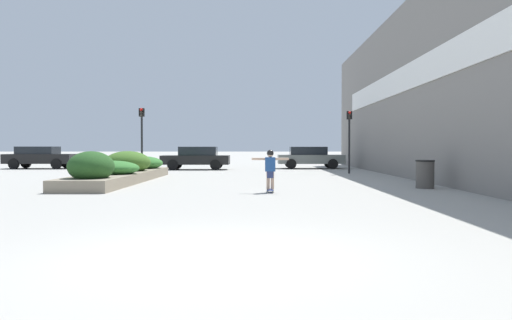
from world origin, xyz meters
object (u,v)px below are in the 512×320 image
Objects in this scene: trash_bin at (425,174)px; car_center_right at (196,157)px; car_leftmost at (310,157)px; skateboarder at (270,165)px; car_rightmost at (40,157)px; skateboard at (270,190)px; car_center_left at (477,157)px; traffic_light_right at (349,131)px; traffic_light_left at (142,129)px.

trash_bin is 17.69m from car_center_right.
car_leftmost is 7.73m from car_center_right.
skateboarder is at bearing -9.81° from car_leftmost.
skateboarder is 0.28× the size of car_rightmost.
car_center_right is at bearing 106.82° from skateboard.
traffic_light_right reaches higher than car_center_left.
traffic_light_left is (-6.71, 10.77, 1.55)m from skateboarder.
skateboard is at bearing -38.47° from car_center_left.
skateboarder is at bearing -164.68° from car_center_right.
car_leftmost is at bearing 36.07° from traffic_light_left.
skateboard is 18.20m from car_leftmost.
traffic_light_left is at bearing -176.22° from traffic_light_right.
trash_bin is 0.23× the size of car_center_right.
car_center_left is at bearing 93.31° from car_leftmost.
traffic_light_left is at bearing -69.99° from car_center_left.
trash_bin is at bearing -28.55° from car_center_left.
skateboard is 0.20× the size of traffic_light_right.
car_leftmost reaches higher than skateboard.
car_center_left is at bearing 53.03° from skateboard.
skateboard is 23.31m from car_rightmost.
car_leftmost is at bearing 98.52° from trash_bin.
car_center_left is 1.32× the size of traffic_light_right.
car_rightmost is 1.28× the size of traffic_light_left.
car_leftmost reaches higher than skateboarder.
car_rightmost is 1.32× the size of traffic_light_right.
traffic_light_left is at bearing 51.39° from car_rightmost.
traffic_light_left reaches higher than traffic_light_right.
skateboard is 12.62m from traffic_light_right.
car_rightmost is at bearing 132.44° from skateboarder.
traffic_light_left reaches higher than car_center_left.
traffic_light_left reaches higher than skateboard.
traffic_light_right is at bearing 95.28° from trash_bin.
traffic_light_right is (11.34, 0.75, -0.07)m from traffic_light_left.
car_leftmost is 1.02× the size of car_center_right.
skateboard is at bearing -58.07° from traffic_light_left.
traffic_light_left is at bearing 123.44° from skateboard.
car_leftmost is 11.70m from car_center_left.
traffic_light_left is at bearing 123.44° from skateboarder.
skateboarder is 23.29m from car_rightmost.
skateboard is at bearing -9.81° from car_leftmost.
traffic_light_left reaches higher than car_rightmost.
car_center_right is at bearing -77.35° from car_leftmost.
car_center_right is 6.13m from traffic_light_left.
traffic_light_left is (-21.49, -7.82, 1.62)m from car_center_left.
skateboarder is 0.37× the size of traffic_light_right.
traffic_light_left reaches higher than trash_bin.
traffic_light_right reaches higher than skateboarder.
trash_bin is at bearing 8.52° from car_leftmost.
trash_bin is 0.22× the size of car_center_left.
car_leftmost is (3.10, 17.92, 0.72)m from skateboard.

